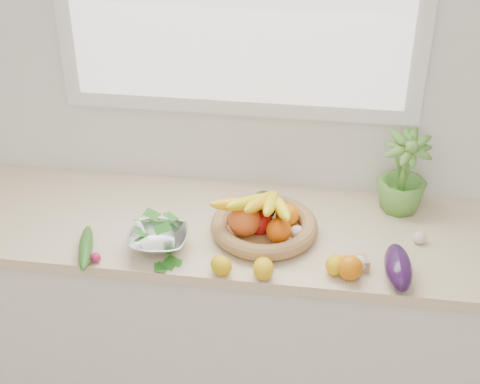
# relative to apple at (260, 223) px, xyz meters

# --- Properties ---
(back_wall) EXTENTS (4.50, 0.02, 2.70)m
(back_wall) POSITION_rel_apple_xyz_m (-0.12, 0.34, 0.41)
(back_wall) COLOR white
(back_wall) RESTS_ON ground
(counter_cabinet) EXTENTS (2.20, 0.58, 0.86)m
(counter_cabinet) POSITION_rel_apple_xyz_m (-0.12, 0.04, -0.51)
(counter_cabinet) COLOR silver
(counter_cabinet) RESTS_ON ground
(countertop) EXTENTS (2.24, 0.62, 0.04)m
(countertop) POSITION_rel_apple_xyz_m (-0.12, 0.04, -0.06)
(countertop) COLOR beige
(countertop) RESTS_ON counter_cabinet
(orange_loose) EXTENTS (0.10, 0.10, 0.08)m
(orange_loose) POSITION_rel_apple_xyz_m (0.31, -0.21, -0.00)
(orange_loose) COLOR orange
(orange_loose) RESTS_ON countertop
(lemon_a) EXTENTS (0.08, 0.09, 0.07)m
(lemon_a) POSITION_rel_apple_xyz_m (0.04, -0.24, -0.01)
(lemon_a) COLOR #E3A80C
(lemon_a) RESTS_ON countertop
(lemon_b) EXTENTS (0.08, 0.09, 0.06)m
(lemon_b) POSITION_rel_apple_xyz_m (0.26, -0.19, -0.01)
(lemon_b) COLOR gold
(lemon_b) RESTS_ON countertop
(lemon_c) EXTENTS (0.10, 0.10, 0.06)m
(lemon_c) POSITION_rel_apple_xyz_m (-0.10, -0.24, -0.01)
(lemon_c) COLOR gold
(lemon_c) RESTS_ON countertop
(apple) EXTENTS (0.09, 0.09, 0.09)m
(apple) POSITION_rel_apple_xyz_m (0.00, 0.00, 0.00)
(apple) COLOR #AA100D
(apple) RESTS_ON countertop
(ginger) EXTENTS (0.13, 0.08, 0.04)m
(ginger) POSITION_rel_apple_xyz_m (0.31, -0.16, -0.02)
(ginger) COLOR tan
(ginger) RESTS_ON countertop
(garlic_a) EXTENTS (0.05, 0.05, 0.04)m
(garlic_a) POSITION_rel_apple_xyz_m (0.54, 0.02, -0.02)
(garlic_a) COLOR white
(garlic_a) RESTS_ON countertop
(garlic_b) EXTENTS (0.06, 0.06, 0.04)m
(garlic_b) POSITION_rel_apple_xyz_m (0.13, -0.01, -0.02)
(garlic_b) COLOR white
(garlic_b) RESTS_ON countertop
(garlic_c) EXTENTS (0.07, 0.07, 0.05)m
(garlic_c) POSITION_rel_apple_xyz_m (0.34, -0.16, -0.02)
(garlic_c) COLOR white
(garlic_c) RESTS_ON countertop
(eggplant) EXTENTS (0.10, 0.23, 0.09)m
(eggplant) POSITION_rel_apple_xyz_m (0.46, -0.19, 0.00)
(eggplant) COLOR #2A0F38
(eggplant) RESTS_ON countertop
(cucumber) EXTENTS (0.11, 0.25, 0.05)m
(cucumber) POSITION_rel_apple_xyz_m (-0.56, -0.20, -0.02)
(cucumber) COLOR #2E5819
(cucumber) RESTS_ON countertop
(radish) EXTENTS (0.04, 0.04, 0.03)m
(radish) POSITION_rel_apple_xyz_m (-0.51, -0.24, -0.03)
(radish) COLOR #B9174B
(radish) RESTS_ON countertop
(potted_herb) EXTENTS (0.20, 0.20, 0.32)m
(potted_herb) POSITION_rel_apple_xyz_m (0.49, 0.23, 0.10)
(potted_herb) COLOR #589636
(potted_herb) RESTS_ON countertop
(fruit_basket) EXTENTS (0.48, 0.48, 0.19)m
(fruit_basket) POSITION_rel_apple_xyz_m (0.01, -0.00, 0.01)
(fruit_basket) COLOR tan
(fruit_basket) RESTS_ON countertop
(colander_with_spinach) EXTENTS (0.22, 0.22, 0.11)m
(colander_with_spinach) POSITION_rel_apple_xyz_m (-0.33, -0.14, 0.01)
(colander_with_spinach) COLOR silver
(colander_with_spinach) RESTS_ON countertop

